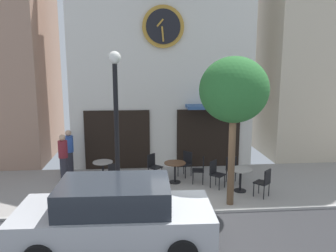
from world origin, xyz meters
name	(u,v)px	position (x,y,z in m)	size (l,w,h in m)	color
ground_plane	(201,224)	(0.00, -0.58, -0.02)	(25.09, 9.79, 0.13)	gray
clock_building	(161,33)	(-0.63, 5.53, 5.27)	(7.14, 3.77, 10.16)	silver
neighbor_building_right	(324,15)	(6.60, 6.21, 6.14)	(5.23, 3.81, 12.28)	beige
street_lamp	(117,127)	(-2.24, 1.19, 2.25)	(0.36, 0.36, 4.42)	black
street_tree	(234,91)	(1.06, 0.55, 3.33)	(1.94, 1.75, 4.29)	brown
cafe_table_near_curb	(103,168)	(-2.85, 2.74, 0.51)	(0.69, 0.69, 0.74)	black
cafe_table_rightmost	(175,168)	(-0.37, 2.49, 0.52)	(0.75, 0.75, 0.72)	black
cafe_table_center_left	(241,175)	(1.65, 1.52, 0.54)	(0.74, 0.74, 0.75)	black
cafe_chair_by_entrance	(200,168)	(0.50, 2.37, 0.53)	(0.47, 0.47, 0.90)	black
cafe_chair_mid_row	(232,168)	(1.60, 2.31, 0.53)	(0.45, 0.45, 0.90)	black
cafe_chair_outer	(264,181)	(2.23, 0.97, 0.53)	(0.57, 0.57, 0.90)	black
cafe_chair_under_awning	(113,174)	(-2.44, 2.03, 0.53)	(0.52, 0.52, 0.90)	black
cafe_chair_facing_street	(216,172)	(0.93, 1.93, 0.53)	(0.57, 0.57, 0.90)	black
cafe_chair_facing_wall	(153,165)	(-1.10, 2.93, 0.53)	(0.57, 0.57, 0.90)	black
cafe_chair_left_end	(186,162)	(0.11, 3.17, 0.53)	(0.57, 0.57, 0.90)	black
pedestrian_maroon	(63,157)	(-4.22, 2.99, 0.86)	(0.38, 0.38, 1.67)	#2D2D38
pedestrian_blue	(69,152)	(-4.17, 3.73, 0.86)	(0.44, 0.44, 1.67)	#2D2D38
parked_car_silver	(115,216)	(-2.14, -1.56, 0.76)	(4.34, 2.11, 1.55)	#B7BABF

